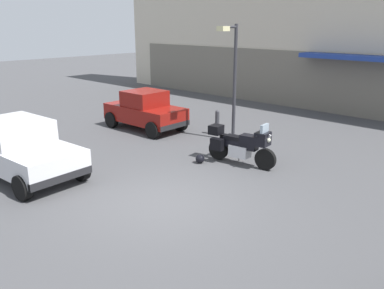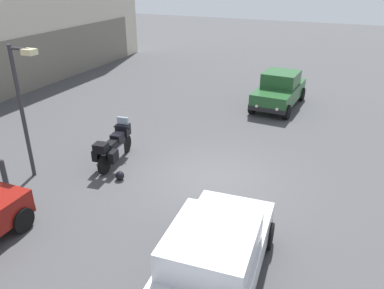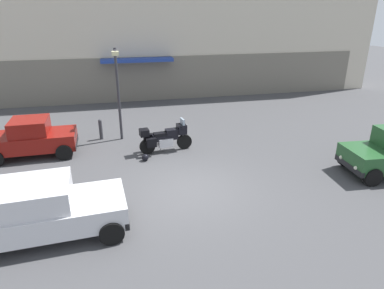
# 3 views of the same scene
# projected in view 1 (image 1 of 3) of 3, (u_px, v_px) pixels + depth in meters

# --- Properties ---
(ground_plane) EXTENTS (80.00, 80.00, 0.00)m
(ground_plane) POSITION_uv_depth(u_px,v_px,m) (162.00, 202.00, 9.67)
(ground_plane) COLOR #424244
(motorcycle) EXTENTS (2.26, 0.88, 1.36)m
(motorcycle) POSITION_uv_depth(u_px,v_px,m) (240.00, 144.00, 12.12)
(motorcycle) COLOR black
(motorcycle) RESTS_ON ground
(helmet) EXTENTS (0.28, 0.28, 0.28)m
(helmet) POSITION_uv_depth(u_px,v_px,m) (200.00, 159.00, 12.33)
(helmet) COLOR black
(helmet) RESTS_ON ground
(car_sedan_far) EXTENTS (4.66, 2.18, 1.56)m
(car_sedan_far) POSITION_uv_depth(u_px,v_px,m) (16.00, 147.00, 11.31)
(car_sedan_far) COLOR silver
(car_sedan_far) RESTS_ON ground
(car_compact_side) EXTENTS (3.51, 1.77, 1.56)m
(car_compact_side) POSITION_uv_depth(u_px,v_px,m) (145.00, 110.00, 16.11)
(car_compact_side) COLOR maroon
(car_compact_side) RESTS_ON ground
(streetlamp_curbside) EXTENTS (0.28, 0.94, 4.10)m
(streetlamp_curbside) POSITION_uv_depth(u_px,v_px,m) (232.00, 71.00, 13.93)
(streetlamp_curbside) COLOR #2D2D33
(streetlamp_curbside) RESTS_ON ground
(bollard_curbside) EXTENTS (0.16, 0.16, 0.96)m
(bollard_curbside) POSITION_uv_depth(u_px,v_px,m) (217.00, 122.00, 15.37)
(bollard_curbside) COLOR #333338
(bollard_curbside) RESTS_ON ground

